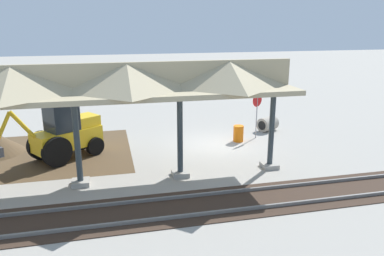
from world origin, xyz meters
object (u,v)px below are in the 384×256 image
(backhoe, at_px, (64,133))
(traffic_barrel, at_px, (238,134))
(stop_sign, at_px, (257,106))
(concrete_pipe, at_px, (268,124))

(backhoe, distance_m, traffic_barrel, 9.12)
(stop_sign, distance_m, backhoe, 10.33)
(concrete_pipe, bearing_deg, backhoe, 10.95)
(concrete_pipe, height_order, traffic_barrel, traffic_barrel)
(backhoe, height_order, traffic_barrel, backhoe)
(concrete_pipe, relative_size, traffic_barrel, 1.55)
(traffic_barrel, bearing_deg, concrete_pipe, -146.65)
(concrete_pipe, xyz_separation_m, traffic_barrel, (2.47, 1.63, 0.03))
(stop_sign, height_order, traffic_barrel, stop_sign)
(backhoe, bearing_deg, concrete_pipe, -169.05)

